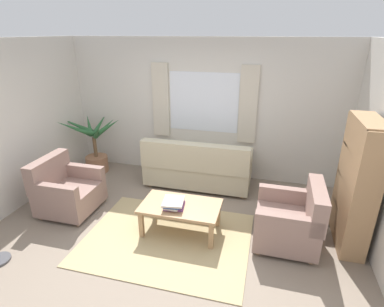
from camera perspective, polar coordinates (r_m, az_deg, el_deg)
name	(u,v)px	position (r m, az deg, el deg)	size (l,w,h in m)	color
ground_plane	(167,239)	(4.39, -4.67, -15.66)	(6.24, 6.24, 0.00)	gray
wall_back	(204,109)	(5.82, 2.29, 8.27)	(5.32, 0.12, 2.60)	silver
window_with_curtains	(203,103)	(5.71, 2.13, 9.54)	(1.98, 0.07, 1.40)	white
area_rug	(167,238)	(4.39, -4.67, -15.60)	(2.25, 1.74, 0.01)	tan
couch	(198,168)	(5.53, 1.04, -2.69)	(1.90, 0.82, 0.92)	#BCB293
armchair_left	(66,190)	(5.20, -22.57, -6.39)	(0.82, 0.84, 0.88)	gray
armchair_right	(292,220)	(4.31, 18.21, -11.87)	(0.83, 0.85, 0.88)	gray
coffee_table	(181,208)	(4.30, -2.16, -10.28)	(1.10, 0.64, 0.44)	#A87F56
book_stack_on_table	(174,204)	(4.21, -3.47, -9.38)	(0.32, 0.35, 0.10)	#7F478C
potted_plant	(94,148)	(6.39, -17.87, 0.91)	(1.30, 1.12, 1.19)	#9E6B4C
bookshelf	(354,181)	(4.42, 28.22, -4.63)	(0.30, 0.94, 1.72)	#A87F56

